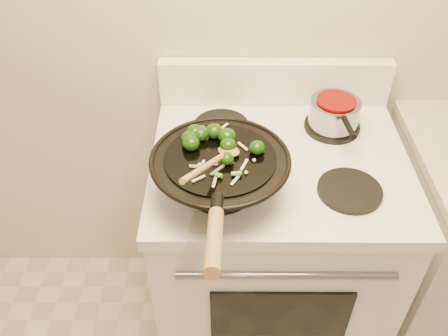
{
  "coord_description": "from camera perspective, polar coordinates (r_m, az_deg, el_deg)",
  "views": [
    {
      "loc": [
        -0.41,
        0.07,
        1.85
      ],
      "look_at": [
        -0.42,
        1.01,
        1.02
      ],
      "focal_mm": 38.0,
      "sensor_mm": 36.0,
      "label": 1
    }
  ],
  "objects": [
    {
      "name": "stove",
      "position": [
        1.77,
        5.62,
        -9.85
      ],
      "size": [
        0.78,
        0.67,
        1.08
      ],
      "color": "white",
      "rests_on": "ground"
    },
    {
      "name": "wok",
      "position": [
        1.27,
        -0.46,
        -0.55
      ],
      "size": [
        0.37,
        0.62,
        0.22
      ],
      "color": "black",
      "rests_on": "stove"
    },
    {
      "name": "stirfry",
      "position": [
        1.27,
        -1.46,
        3.49
      ],
      "size": [
        0.22,
        0.26,
        0.04
      ],
      "color": "#123408",
      "rests_on": "wok"
    },
    {
      "name": "wooden_spoon",
      "position": [
        1.18,
        -0.88,
        1.09
      ],
      "size": [
        0.15,
        0.26,
        0.11
      ],
      "color": "#A2713F",
      "rests_on": "wok"
    },
    {
      "name": "saucepan",
      "position": [
        1.56,
        13.14,
        6.47
      ],
      "size": [
        0.16,
        0.26,
        0.09
      ],
      "color": "gray",
      "rests_on": "stove"
    }
  ]
}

